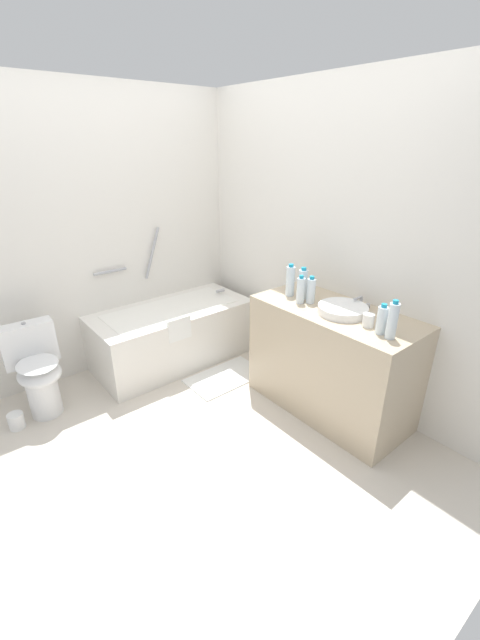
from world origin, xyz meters
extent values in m
plane|color=beige|center=(0.00, 0.00, 0.00)|extent=(3.68, 3.68, 0.00)
cube|color=silver|center=(0.00, 1.39, 1.20)|extent=(3.02, 0.10, 2.39)
cube|color=silver|center=(1.36, 0.00, 1.20)|extent=(0.10, 3.08, 2.39)
cube|color=white|center=(0.48, 1.00, 0.27)|extent=(1.47, 0.68, 0.54)
cube|color=white|center=(0.48, 1.00, 0.50)|extent=(1.20, 0.49, 0.09)
cylinder|color=#A4A4A9|center=(1.05, 1.00, 0.58)|extent=(0.09, 0.03, 0.03)
cylinder|color=#A4A4A9|center=(0.50, 1.31, 0.99)|extent=(0.19, 0.03, 0.47)
cylinder|color=#A4A4A9|center=(0.08, 1.31, 0.90)|extent=(0.30, 0.03, 0.03)
cube|color=white|center=(0.36, 0.67, 0.49)|extent=(0.22, 0.03, 0.20)
cylinder|color=white|center=(-0.73, 0.90, 0.19)|extent=(0.23, 0.23, 0.38)
ellipsoid|color=white|center=(-0.73, 0.86, 0.38)|extent=(0.32, 0.37, 0.14)
ellipsoid|color=white|center=(-0.73, 0.86, 0.46)|extent=(0.30, 0.35, 0.02)
cube|color=white|center=(-0.72, 1.07, 0.54)|extent=(0.39, 0.16, 0.32)
cylinder|color=#A1A1A6|center=(-0.72, 1.07, 0.71)|extent=(0.03, 0.03, 0.01)
cube|color=tan|center=(1.02, -0.44, 0.42)|extent=(0.58, 1.23, 0.84)
cylinder|color=white|center=(1.01, -0.50, 0.87)|extent=(0.35, 0.35, 0.06)
cylinder|color=#AAAAB0|center=(1.22, -0.50, 0.88)|extent=(0.02, 0.02, 0.07)
cylinder|color=#AAAAB0|center=(1.18, -0.50, 0.91)|extent=(0.09, 0.02, 0.02)
cylinder|color=#AAAAB0|center=(1.22, -0.56, 0.86)|extent=(0.03, 0.03, 0.04)
cylinder|color=#AAAAB0|center=(1.22, -0.44, 0.86)|extent=(0.03, 0.03, 0.04)
cylinder|color=silver|center=(0.98, -0.01, 0.96)|extent=(0.07, 0.07, 0.23)
cylinder|color=teal|center=(0.98, -0.01, 1.08)|extent=(0.04, 0.04, 0.02)
cylinder|color=silver|center=(0.92, -0.17, 0.94)|extent=(0.06, 0.06, 0.19)
cylinder|color=teal|center=(0.92, -0.17, 1.05)|extent=(0.03, 0.03, 0.02)
cylinder|color=silver|center=(1.01, -0.12, 0.95)|extent=(0.07, 0.07, 0.22)
cylinder|color=teal|center=(1.01, -0.12, 1.08)|extent=(0.04, 0.04, 0.02)
cylinder|color=silver|center=(0.92, -0.92, 0.96)|extent=(0.06, 0.06, 0.23)
cylinder|color=teal|center=(0.92, -0.92, 1.08)|extent=(0.03, 0.03, 0.02)
cylinder|color=silver|center=(0.98, -0.22, 0.94)|extent=(0.06, 0.06, 0.19)
cylinder|color=teal|center=(0.98, -0.22, 1.04)|extent=(0.04, 0.04, 0.02)
cylinder|color=silver|center=(0.93, -0.84, 0.93)|extent=(0.06, 0.06, 0.18)
cylinder|color=teal|center=(0.93, -0.84, 1.03)|extent=(0.04, 0.04, 0.02)
cylinder|color=white|center=(0.96, -0.74, 0.89)|extent=(0.07, 0.07, 0.09)
cube|color=white|center=(0.66, 0.42, 0.01)|extent=(0.68, 0.40, 0.01)
cylinder|color=white|center=(-0.95, 0.86, 0.06)|extent=(0.11, 0.11, 0.12)
camera|label=1|loc=(-1.17, -2.00, 1.95)|focal=22.17mm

